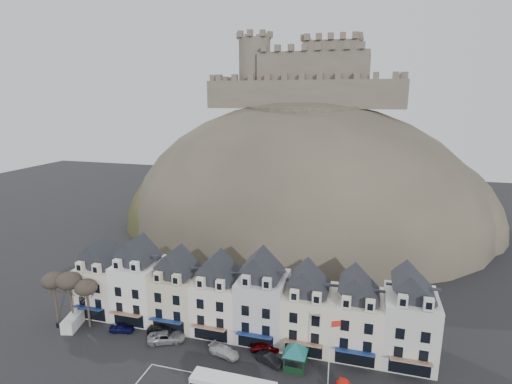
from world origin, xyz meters
TOP-DOWN VIEW (x-y plane):
  - townhouse_terrace at (0.15, 15.97)m, footprint 54.40×9.35m
  - castle_hill at (1.25, 68.95)m, footprint 100.00×76.00m
  - castle at (0.51, 75.93)m, footprint 50.20×22.20m
  - tree_left_far at (-29.00, 10.50)m, footprint 3.61×3.61m
  - tree_left_mid at (-26.00, 10.50)m, footprint 3.78×3.78m
  - tree_left_near at (-23.00, 10.50)m, footprint 3.43×3.43m
  - bus_shelter at (9.53, 9.50)m, footprint 6.10×6.10m
  - flagpole at (14.09, 7.57)m, footprint 1.21×0.59m
  - white_van at (-25.28, 9.50)m, footprint 2.77×4.50m
  - car_navy at (-17.34, 10.55)m, footprint 3.83×2.21m
  - car_black at (-10.80, 11.53)m, footprint 4.87×2.10m
  - car_silver at (-9.60, 10.17)m, footprint 5.84×4.39m
  - car_white at (-0.40, 9.50)m, footprint 4.82×3.02m
  - car_maroon at (4.80, 12.00)m, footprint 4.38×2.73m
  - car_charcoal at (6.00, 9.50)m, footprint 4.22×2.86m

SIDE VIEW (x-z plane):
  - castle_hill at x=1.25m, z-range -33.89..34.11m
  - car_navy at x=-17.34m, z-range 0.00..1.23m
  - car_white at x=-0.40m, z-range 0.00..1.30m
  - car_charcoal at x=6.00m, z-range 0.00..1.32m
  - car_maroon at x=4.80m, z-range 0.00..1.39m
  - car_silver at x=-9.60m, z-range 0.00..1.49m
  - car_black at x=-10.80m, z-range 0.00..1.56m
  - white_van at x=-25.28m, z-range 0.00..1.91m
  - bus_shelter at x=9.53m, z-range 1.07..4.95m
  - flagpole at x=14.09m, z-range 0.64..9.69m
  - townhouse_terrace at x=0.15m, z-range -0.60..11.20m
  - tree_left_near at x=-23.00m, z-range 2.64..10.47m
  - tree_left_far at x=-29.00m, z-range 2.78..11.02m
  - tree_left_mid at x=-26.00m, z-range 2.92..11.56m
  - castle at x=0.51m, z-range 29.19..51.19m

